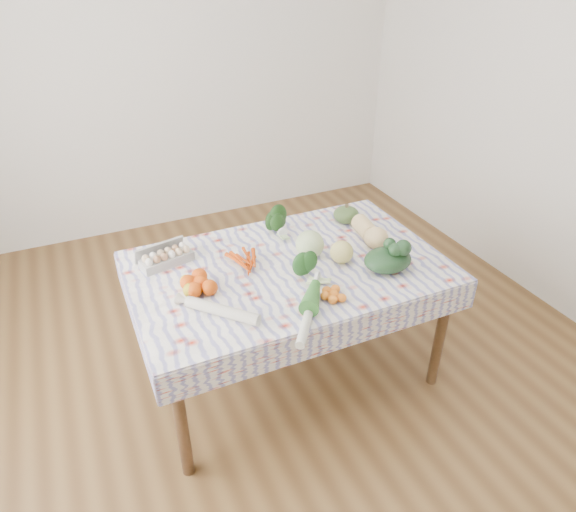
# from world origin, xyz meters

# --- Properties ---
(ground) EXTENTS (4.50, 4.50, 0.00)m
(ground) POSITION_xyz_m (0.00, 0.00, 0.00)
(ground) COLOR brown
(ground) RESTS_ON ground
(wall_back) EXTENTS (4.00, 0.04, 2.80)m
(wall_back) POSITION_xyz_m (0.00, 2.25, 1.40)
(wall_back) COLOR white
(wall_back) RESTS_ON ground
(dining_table) EXTENTS (1.60, 1.00, 0.75)m
(dining_table) POSITION_xyz_m (0.00, 0.00, 0.68)
(dining_table) COLOR brown
(dining_table) RESTS_ON ground
(tablecloth) EXTENTS (1.66, 1.06, 0.01)m
(tablecloth) POSITION_xyz_m (0.00, 0.00, 0.76)
(tablecloth) COLOR white
(tablecloth) RESTS_ON dining_table
(egg_carton) EXTENTS (0.30, 0.17, 0.07)m
(egg_carton) POSITION_xyz_m (-0.59, 0.28, 0.80)
(egg_carton) COLOR #A2A29E
(egg_carton) RESTS_ON tablecloth
(carrot_bunch) EXTENTS (0.21, 0.19, 0.04)m
(carrot_bunch) POSITION_xyz_m (-0.21, 0.08, 0.78)
(carrot_bunch) COLOR #C83F0A
(carrot_bunch) RESTS_ON tablecloth
(kale_bunch) EXTENTS (0.16, 0.15, 0.13)m
(kale_bunch) POSITION_xyz_m (0.10, 0.33, 0.83)
(kale_bunch) COLOR #183B12
(kale_bunch) RESTS_ON tablecloth
(kabocha_squash) EXTENTS (0.20, 0.20, 0.10)m
(kabocha_squash) POSITION_xyz_m (0.53, 0.31, 0.81)
(kabocha_squash) COLOR #3E582A
(kabocha_squash) RESTS_ON tablecloth
(cabbage) EXTENTS (0.16, 0.16, 0.16)m
(cabbage) POSITION_xyz_m (0.14, 0.03, 0.84)
(cabbage) COLOR #AEC885
(cabbage) RESTS_ON tablecloth
(butternut_squash) EXTENTS (0.17, 0.31, 0.14)m
(butternut_squash) POSITION_xyz_m (0.54, 0.05, 0.83)
(butternut_squash) COLOR #DBB975
(butternut_squash) RESTS_ON tablecloth
(orange_cluster) EXTENTS (0.29, 0.29, 0.08)m
(orange_cluster) POSITION_xyz_m (-0.49, -0.03, 0.80)
(orange_cluster) COLOR #D44A0A
(orange_cluster) RESTS_ON tablecloth
(broccoli) EXTENTS (0.22, 0.22, 0.11)m
(broccoli) POSITION_xyz_m (0.02, -0.19, 0.82)
(broccoli) COLOR #1D4F1B
(broccoli) RESTS_ON tablecloth
(mandarin_cluster) EXTENTS (0.17, 0.17, 0.05)m
(mandarin_cluster) POSITION_xyz_m (0.08, -0.36, 0.79)
(mandarin_cluster) COLOR orange
(mandarin_cluster) RESTS_ON tablecloth
(grapefruit) EXTENTS (0.13, 0.13, 0.13)m
(grapefruit) POSITION_xyz_m (0.28, -0.09, 0.82)
(grapefruit) COLOR #CDC163
(grapefruit) RESTS_ON tablecloth
(spinach_bag) EXTENTS (0.31, 0.28, 0.12)m
(spinach_bag) POSITION_xyz_m (0.46, -0.25, 0.82)
(spinach_bag) COLOR black
(spinach_bag) RESTS_ON tablecloth
(daikon) EXTENTS (0.31, 0.33, 0.06)m
(daikon) POSITION_xyz_m (-0.46, -0.27, 0.79)
(daikon) COLOR beige
(daikon) RESTS_ON tablecloth
(leek) EXTENTS (0.29, 0.37, 0.05)m
(leek) POSITION_xyz_m (-0.11, -0.46, 0.79)
(leek) COLOR beige
(leek) RESTS_ON tablecloth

